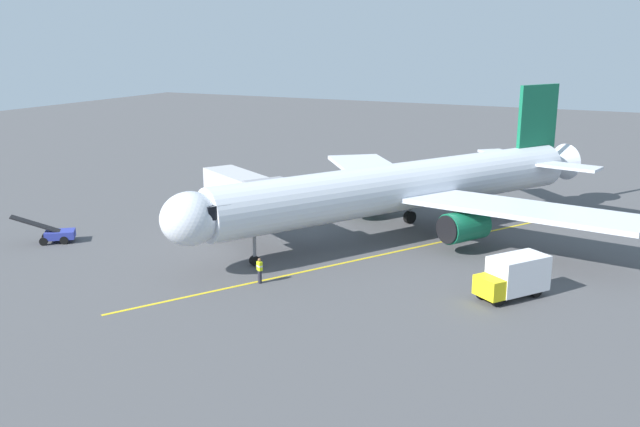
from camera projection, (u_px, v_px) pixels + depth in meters
name	position (u px, v px, depth m)	size (l,w,h in m)	color
ground_plane	(398.00, 236.00, 55.79)	(220.00, 220.00, 0.00)	#4C4C4F
apron_lead_in_line	(375.00, 256.00, 50.54)	(0.24, 40.00, 0.01)	yellow
airplane	(407.00, 187.00, 54.91)	(30.80, 36.47, 11.50)	silver
jet_bridge	(249.00, 195.00, 53.27)	(10.78, 7.75, 5.40)	#B7B7BC
ground_crew_marshaller	(260.00, 270.00, 44.84)	(0.47, 0.41, 1.71)	#23232D
box_truck_near_nose	(513.00, 276.00, 42.22)	(4.24, 4.89, 2.62)	yellow
belt_loader_portside	(56.00, 234.00, 53.81)	(4.30, 3.82, 2.32)	#2D3899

